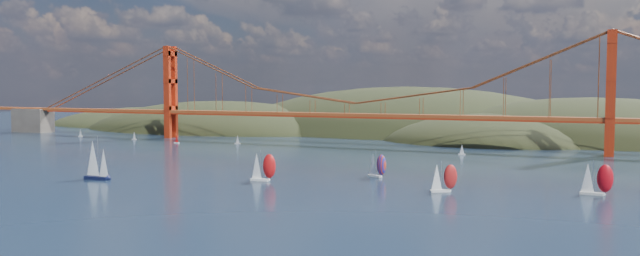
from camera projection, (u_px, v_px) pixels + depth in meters
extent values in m
plane|color=black|center=(96.00, 202.00, 162.47)|extent=(1200.00, 1200.00, 0.00)
ellipsoid|color=black|center=(220.00, 144.00, 457.49)|extent=(240.00, 140.00, 64.00)
ellipsoid|color=black|center=(406.00, 155.00, 438.44)|extent=(300.00, 180.00, 96.00)
ellipsoid|color=black|center=(591.00, 163.00, 359.94)|extent=(220.00, 140.00, 76.00)
ellipsoid|color=black|center=(493.00, 156.00, 353.91)|extent=(140.00, 110.00, 48.00)
ellipsoid|color=black|center=(151.00, 133.00, 522.75)|extent=(200.00, 140.00, 44.00)
cube|color=#99421B|center=(356.00, 115.00, 323.86)|extent=(440.00, 7.00, 1.60)
cube|color=maroon|center=(356.00, 117.00, 323.94)|extent=(440.00, 7.00, 0.80)
cube|color=maroon|center=(171.00, 92.00, 374.36)|extent=(4.00, 8.50, 55.00)
cube|color=maroon|center=(611.00, 93.00, 271.93)|extent=(4.00, 8.50, 55.00)
cube|color=#4C443D|center=(33.00, 120.00, 425.95)|extent=(28.00, 12.00, 16.00)
cube|color=#99421B|center=(20.00, 108.00, 430.57)|extent=(60.00, 7.00, 1.60)
cube|color=black|center=(97.00, 178.00, 202.76)|extent=(9.14, 3.18, 1.08)
cylinder|color=#99999E|center=(98.00, 156.00, 202.16)|extent=(0.13, 0.13, 12.96)
cone|color=white|center=(93.00, 158.00, 202.93)|extent=(5.39, 5.39, 11.41)
cone|color=white|center=(104.00, 163.00, 201.48)|extent=(3.85, 3.85, 9.07)
cube|color=white|center=(260.00, 180.00, 199.65)|extent=(6.25, 2.15, 0.74)
cylinder|color=#99999E|center=(261.00, 164.00, 199.23)|extent=(0.09, 0.09, 9.21)
cone|color=white|center=(257.00, 166.00, 199.77)|extent=(3.68, 3.68, 8.11)
ellipsoid|color=red|center=(269.00, 166.00, 198.15)|extent=(4.48, 3.00, 7.74)
cube|color=white|center=(440.00, 191.00, 177.92)|extent=(5.52, 4.22, 0.66)
cylinder|color=#99999E|center=(441.00, 175.00, 177.67)|extent=(0.08, 0.08, 8.29)
cone|color=white|center=(437.00, 177.00, 177.56)|extent=(4.26, 4.26, 7.29)
ellipsoid|color=red|center=(451.00, 177.00, 178.01)|extent=(4.57, 4.10, 6.96)
cube|color=silver|center=(592.00, 194.00, 173.27)|extent=(6.16, 2.05, 0.73)
cylinder|color=#99999E|center=(593.00, 176.00, 172.82)|extent=(0.09, 0.09, 9.12)
cone|color=white|center=(588.00, 177.00, 173.52)|extent=(3.59, 3.59, 8.02)
ellipsoid|color=red|center=(605.00, 178.00, 171.40)|extent=(4.40, 2.91, 7.66)
cube|color=white|center=(375.00, 176.00, 208.64)|extent=(5.55, 3.72, 0.65)
cylinder|color=#99999E|center=(376.00, 163.00, 208.15)|extent=(0.08, 0.08, 8.14)
cone|color=white|center=(373.00, 164.00, 209.14)|extent=(4.05, 4.05, 7.16)
ellipsoid|color=red|center=(381.00, 165.00, 206.07)|extent=(4.46, 3.80, 6.84)
cube|color=silver|center=(80.00, 136.00, 384.55)|extent=(3.00, 1.00, 0.50)
cone|color=white|center=(80.00, 133.00, 384.41)|extent=(2.00, 2.00, 4.20)
cube|color=silver|center=(134.00, 139.00, 361.89)|extent=(3.00, 1.00, 0.50)
cone|color=white|center=(134.00, 135.00, 361.74)|extent=(2.00, 2.00, 4.20)
cube|color=silver|center=(177.00, 143.00, 338.52)|extent=(3.00, 1.00, 0.50)
cone|color=red|center=(177.00, 138.00, 338.37)|extent=(2.00, 2.00, 4.20)
cube|color=silver|center=(238.00, 143.00, 334.69)|extent=(3.00, 1.00, 0.50)
cone|color=white|center=(238.00, 139.00, 334.54)|extent=(2.00, 2.00, 4.20)
cube|color=silver|center=(462.00, 154.00, 278.48)|extent=(3.00, 1.00, 0.50)
cone|color=white|center=(462.00, 149.00, 278.34)|extent=(2.00, 2.00, 4.20)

